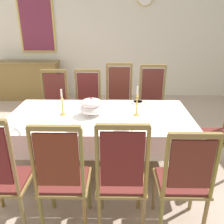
{
  "coord_description": "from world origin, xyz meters",
  "views": [
    {
      "loc": [
        0.19,
        -2.82,
        1.87
      ],
      "look_at": [
        0.15,
        -0.23,
        0.82
      ],
      "focal_mm": 37.7,
      "sensor_mm": 36.0,
      "label": 1
    }
  ],
  "objects": [
    {
      "name": "chair_north_a",
      "position": [
        -0.81,
        0.75,
        0.57
      ],
      "size": [
        0.44,
        0.42,
        1.1
      ],
      "rotation": [
        0.0,
        0.0,
        3.14
      ],
      "color": "brown",
      "rests_on": "ground"
    },
    {
      "name": "framed_painting",
      "position": [
        -1.65,
        2.94,
        1.72
      ],
      "size": [
        0.82,
        0.05,
        1.27
      ],
      "color": "#D1B251"
    },
    {
      "name": "sideboard",
      "position": [
        -1.89,
        2.69,
        0.45
      ],
      "size": [
        1.44,
        0.48,
        0.9
      ],
      "rotation": [
        0.0,
        0.0,
        3.14
      ],
      "color": "olive",
      "rests_on": "ground"
    },
    {
      "name": "back_wall",
      "position": [
        0.0,
        3.01,
        1.58
      ],
      "size": [
        7.23,
        0.08,
        3.17
      ],
      "primitive_type": "cube",
      "color": "silver",
      "rests_on": "ground"
    },
    {
      "name": "bowl_far_left",
      "position": [
        -0.2,
        -0.61,
        0.79
      ],
      "size": [
        0.19,
        0.19,
        0.04
      ],
      "color": "white",
      "rests_on": "tablecloth"
    },
    {
      "name": "chair_south_d",
      "position": [
        0.78,
        -1.14,
        0.56
      ],
      "size": [
        0.44,
        0.42,
        1.08
      ],
      "color": "brown",
      "rests_on": "ground"
    },
    {
      "name": "chair_north_d",
      "position": [
        0.78,
        0.75,
        0.6
      ],
      "size": [
        0.44,
        0.42,
        1.18
      ],
      "rotation": [
        0.0,
        0.0,
        3.14
      ],
      "color": "brown",
      "rests_on": "ground"
    },
    {
      "name": "chair_south_c",
      "position": [
        0.25,
        -1.15,
        0.59
      ],
      "size": [
        0.44,
        0.42,
        1.15
      ],
      "color": "olive",
      "rests_on": "ground"
    },
    {
      "name": "bowl_near_left",
      "position": [
        0.27,
        -0.59,
        0.79
      ],
      "size": [
        0.15,
        0.15,
        0.04
      ],
      "color": "white",
      "rests_on": "tablecloth"
    },
    {
      "name": "ground",
      "position": [
        0.0,
        0.0,
        -0.02
      ],
      "size": [
        7.23,
        5.94,
        0.04
      ],
      "primitive_type": "cube",
      "color": "tan"
    },
    {
      "name": "chair_north_c",
      "position": [
        0.25,
        0.75,
        0.6
      ],
      "size": [
        0.44,
        0.42,
        1.21
      ],
      "rotation": [
        0.0,
        0.0,
        3.14
      ],
      "color": "brown",
      "rests_on": "ground"
    },
    {
      "name": "dining_table",
      "position": [
        0.0,
        -0.2,
        0.69
      ],
      "size": [
        2.18,
        1.08,
        0.77
      ],
      "color": "olive",
      "rests_on": "ground"
    },
    {
      "name": "candlestick_west",
      "position": [
        -0.44,
        -0.2,
        0.9
      ],
      "size": [
        0.07,
        0.07,
        0.32
      ],
      "color": "gold",
      "rests_on": "tablecloth"
    },
    {
      "name": "spoon_primary",
      "position": [
        0.38,
        -0.57,
        0.77
      ],
      "size": [
        0.06,
        0.18,
        0.01
      ],
      "rotation": [
        0.0,
        0.0,
        -0.23
      ],
      "color": "gold",
      "rests_on": "tablecloth"
    },
    {
      "name": "chair_south_b",
      "position": [
        -0.26,
        -1.15,
        0.58
      ],
      "size": [
        0.44,
        0.42,
        1.13
      ],
      "color": "olive",
      "rests_on": "ground"
    },
    {
      "name": "soup_tureen",
      "position": [
        -0.1,
        -0.2,
        0.88
      ],
      "size": [
        0.28,
        0.28,
        0.23
      ],
      "color": "white",
      "rests_on": "tablecloth"
    },
    {
      "name": "candlestick_east",
      "position": [
        0.44,
        -0.2,
        0.92
      ],
      "size": [
        0.07,
        0.07,
        0.36
      ],
      "color": "gold",
      "rests_on": "tablecloth"
    },
    {
      "name": "chair_north_b",
      "position": [
        -0.26,
        0.75,
        0.57
      ],
      "size": [
        0.44,
        0.42,
        1.1
      ],
      "rotation": [
        0.0,
        0.0,
        3.14
      ],
      "color": "olive",
      "rests_on": "ground"
    },
    {
      "name": "spoon_secondary",
      "position": [
        0.59,
        0.25,
        0.77
      ],
      "size": [
        0.06,
        0.17,
        0.01
      ],
      "rotation": [
        0.0,
        0.0,
        0.24
      ],
      "color": "gold",
      "rests_on": "tablecloth"
    },
    {
      "name": "chair_head_east",
      "position": [
        1.5,
        -0.2,
        0.61
      ],
      "size": [
        0.42,
        0.44,
        1.21
      ],
      "rotation": [
        0.0,
        0.0,
        1.57
      ],
      "color": "olive",
      "rests_on": "ground"
    },
    {
      "name": "chair_south_a",
      "position": [
        -0.81,
        -1.15,
        0.6
      ],
      "size": [
        0.44,
        0.42,
        1.18
      ],
      "color": "olive",
      "rests_on": "ground"
    },
    {
      "name": "bowl_near_right",
      "position": [
        0.5,
        0.22,
        0.79
      ],
      "size": [
        0.15,
        0.15,
        0.03
      ],
      "color": "white",
      "rests_on": "tablecloth"
    },
    {
      "name": "tablecloth",
      "position": [
        0.0,
        -0.2,
        0.71
      ],
      "size": [
        2.2,
        1.1,
        0.29
      ],
      "color": "white",
      "rests_on": "dining_table"
    }
  ]
}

